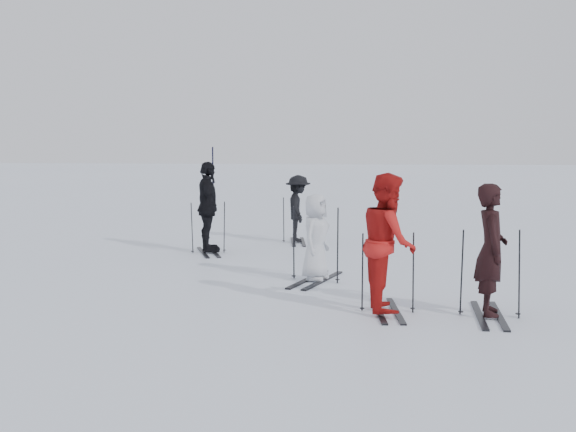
# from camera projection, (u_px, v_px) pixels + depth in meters

# --- Properties ---
(ground) EXTENTS (120.00, 120.00, 0.00)m
(ground) POSITION_uv_depth(u_px,v_px,m) (283.00, 277.00, 13.00)
(ground) COLOR silver
(ground) RESTS_ON ground
(skier_near_dark) EXTENTS (0.48, 0.70, 1.84)m
(skier_near_dark) POSITION_uv_depth(u_px,v_px,m) (491.00, 252.00, 10.01)
(skier_near_dark) COLOR black
(skier_near_dark) RESTS_ON ground
(skier_red) EXTENTS (0.82, 1.01, 1.97)m
(skier_red) POSITION_uv_depth(u_px,v_px,m) (388.00, 244.00, 10.28)
(skier_red) COLOR #B41614
(skier_red) RESTS_ON ground
(skier_grey) EXTENTS (0.68, 0.84, 1.50)m
(skier_grey) POSITION_uv_depth(u_px,v_px,m) (315.00, 238.00, 12.57)
(skier_grey) COLOR silver
(skier_grey) RESTS_ON ground
(skier_uphill_left) EXTENTS (0.83, 1.24, 1.96)m
(skier_uphill_left) POSITION_uv_depth(u_px,v_px,m) (208.00, 208.00, 15.67)
(skier_uphill_left) COLOR black
(skier_uphill_left) RESTS_ON ground
(skier_uphill_far) EXTENTS (0.71, 1.09, 1.59)m
(skier_uphill_far) POSITION_uv_depth(u_px,v_px,m) (298.00, 210.00, 17.28)
(skier_uphill_far) COLOR black
(skier_uphill_far) RESTS_ON ground
(skis_near_dark) EXTENTS (1.79, 1.03, 1.27)m
(skis_near_dark) POSITION_uv_depth(u_px,v_px,m) (490.00, 272.00, 10.04)
(skis_near_dark) COLOR black
(skis_near_dark) RESTS_ON ground
(skis_red) EXTENTS (1.69, 0.98, 1.19)m
(skis_red) POSITION_uv_depth(u_px,v_px,m) (388.00, 271.00, 10.32)
(skis_red) COLOR black
(skis_red) RESTS_ON ground
(skis_grey) EXTENTS (2.06, 1.50, 1.35)m
(skis_grey) POSITION_uv_depth(u_px,v_px,m) (315.00, 243.00, 12.58)
(skis_grey) COLOR black
(skis_grey) RESTS_ON ground
(skis_uphill_left) EXTENTS (1.77, 1.32, 1.15)m
(skis_uphill_left) POSITION_uv_depth(u_px,v_px,m) (208.00, 227.00, 15.71)
(skis_uphill_left) COLOR black
(skis_uphill_left) RESTS_ON ground
(skis_uphill_far) EXTENTS (1.64, 1.00, 1.13)m
(skis_uphill_far) POSITION_uv_depth(u_px,v_px,m) (298.00, 219.00, 17.30)
(skis_uphill_far) COLOR black
(skis_uphill_far) RESTS_ON ground
(piste_marker) EXTENTS (0.06, 0.06, 2.23)m
(piste_marker) POSITION_uv_depth(u_px,v_px,m) (213.00, 180.00, 23.96)
(piste_marker) COLOR black
(piste_marker) RESTS_ON ground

